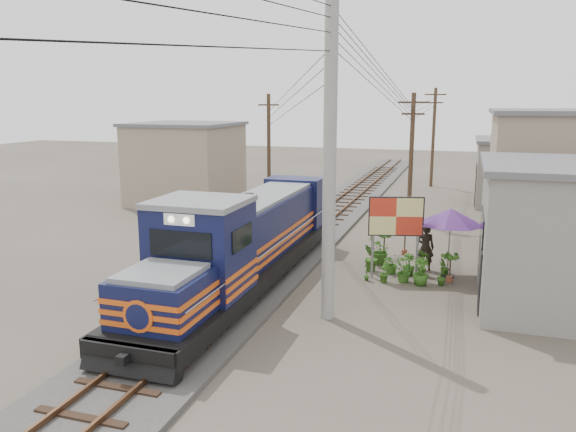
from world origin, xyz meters
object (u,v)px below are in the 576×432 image
(billboard, at_px, (396,219))
(vendor, at_px, (425,247))
(market_umbrella, at_px, (451,217))
(locomotive, at_px, (244,244))

(billboard, distance_m, vendor, 2.27)
(billboard, bearing_deg, market_umbrella, 8.53)
(locomotive, relative_size, market_umbrella, 5.36)
(locomotive, bearing_deg, vendor, 35.02)
(market_umbrella, height_order, vendor, market_umbrella)
(billboard, distance_m, market_umbrella, 2.09)
(market_umbrella, xyz_separation_m, vendor, (-0.90, 0.67, -1.43))
(billboard, xyz_separation_m, market_umbrella, (1.93, 0.81, 0.04))
(billboard, height_order, vendor, billboard)
(locomotive, xyz_separation_m, market_umbrella, (6.90, 3.54, 0.73))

